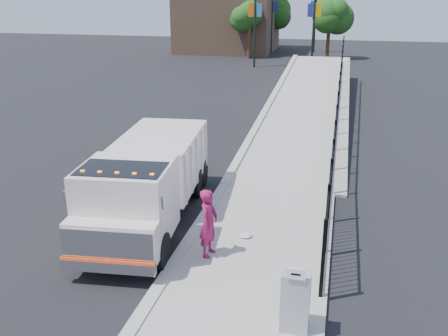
# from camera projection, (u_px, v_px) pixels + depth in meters

# --- Properties ---
(ground) EXTENTS (120.00, 120.00, 0.00)m
(ground) POSITION_uv_depth(u_px,v_px,m) (191.00, 241.00, 13.48)
(ground) COLOR black
(ground) RESTS_ON ground
(sidewalk) EXTENTS (3.55, 12.00, 0.12)m
(sidewalk) POSITION_uv_depth(u_px,v_px,m) (247.00, 289.00, 11.21)
(sidewalk) COLOR #9E998E
(sidewalk) RESTS_ON ground
(curb) EXTENTS (0.30, 12.00, 0.16)m
(curb) POSITION_uv_depth(u_px,v_px,m) (166.00, 277.00, 11.62)
(curb) COLOR #ADAAA3
(curb) RESTS_ON ground
(ramp) EXTENTS (3.95, 24.06, 3.19)m
(ramp) POSITION_uv_depth(u_px,v_px,m) (311.00, 112.00, 27.68)
(ramp) COLOR #9E998E
(ramp) RESTS_ON ground
(iron_fence) EXTENTS (0.10, 28.00, 1.80)m
(iron_fence) POSITION_uv_depth(u_px,v_px,m) (337.00, 114.00, 23.40)
(iron_fence) COLOR black
(iron_fence) RESTS_ON ground
(truck) EXTENTS (2.92, 7.24, 2.42)m
(truck) POSITION_uv_depth(u_px,v_px,m) (147.00, 179.00, 14.09)
(truck) COLOR black
(truck) RESTS_ON ground
(worker) EXTENTS (0.48, 0.68, 1.75)m
(worker) POSITION_uv_depth(u_px,v_px,m) (209.00, 223.00, 12.26)
(worker) COLOR #8E1748
(worker) RESTS_ON sidewalk
(utility_cabinet) EXTENTS (0.55, 0.40, 1.25)m
(utility_cabinet) POSITION_uv_depth(u_px,v_px,m) (295.00, 301.00, 9.59)
(utility_cabinet) COLOR gray
(utility_cabinet) RESTS_ON sidewalk
(arrow_sign) EXTENTS (0.35, 0.04, 0.22)m
(arrow_sign) POSITION_uv_depth(u_px,v_px,m) (296.00, 274.00, 9.15)
(arrow_sign) COLOR white
(arrow_sign) RESTS_ON utility_cabinet
(debris) EXTENTS (0.36, 0.36, 0.09)m
(debris) POSITION_uv_depth(u_px,v_px,m) (246.00, 235.00, 13.44)
(debris) COLOR silver
(debris) RESTS_ON sidewalk
(light_pole_0) EXTENTS (3.77, 0.22, 8.00)m
(light_pole_0) POSITION_uv_depth(u_px,v_px,m) (259.00, 15.00, 42.38)
(light_pole_0) COLOR black
(light_pole_0) RESTS_ON ground
(light_pole_1) EXTENTS (3.78, 0.22, 8.00)m
(light_pole_1) POSITION_uv_depth(u_px,v_px,m) (310.00, 16.00, 42.05)
(light_pole_1) COLOR black
(light_pole_1) RESTS_ON ground
(light_pole_2) EXTENTS (3.77, 0.22, 8.00)m
(light_pole_2) POSITION_uv_depth(u_px,v_px,m) (275.00, 11.00, 51.63)
(light_pole_2) COLOR black
(light_pole_2) RESTS_ON ground
(light_pole_3) EXTENTS (3.77, 0.22, 8.00)m
(light_pole_3) POSITION_uv_depth(u_px,v_px,m) (313.00, 10.00, 52.94)
(light_pole_3) COLOR black
(light_pole_3) RESTS_ON ground
(tree_0) EXTENTS (2.59, 2.59, 5.29)m
(tree_0) POSITION_uv_depth(u_px,v_px,m) (249.00, 17.00, 48.15)
(tree_0) COLOR #382314
(tree_0) RESTS_ON ground
(tree_1) EXTENTS (2.81, 2.81, 5.41)m
(tree_1) POSITION_uv_depth(u_px,v_px,m) (330.00, 17.00, 47.72)
(tree_1) COLOR #382314
(tree_1) RESTS_ON ground
(tree_2) EXTENTS (3.36, 3.36, 5.68)m
(tree_2) POSITION_uv_depth(u_px,v_px,m) (276.00, 13.00, 55.99)
(tree_2) COLOR #382314
(tree_2) RESTS_ON ground
(building) EXTENTS (10.00, 10.00, 8.00)m
(building) POSITION_uv_depth(u_px,v_px,m) (228.00, 13.00, 54.41)
(building) COLOR #8C664C
(building) RESTS_ON ground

